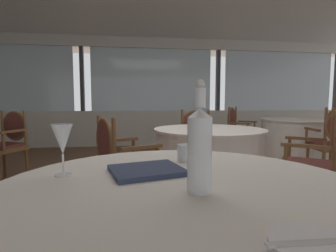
{
  "coord_description": "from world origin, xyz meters",
  "views": [
    {
      "loc": [
        -0.45,
        -2.56,
        1.05
      ],
      "look_at": [
        -0.3,
        -1.4,
        0.94
      ],
      "focal_mm": 27.43,
      "sensor_mm": 36.0,
      "label": 1
    }
  ],
  "objects_px": {
    "dining_chair_2_0": "(196,136)",
    "dining_chair_0_1": "(238,128)",
    "water_bottle": "(200,147)",
    "dining_chair_2_2": "(319,155)",
    "dining_chair_0_0": "(333,129)",
    "dining_chair_0_2": "(336,139)",
    "wine_glass": "(62,140)",
    "water_tumbler": "(185,153)",
    "side_plate": "(316,245)",
    "dining_chair_1_1": "(6,140)",
    "menu_book": "(147,170)",
    "dining_chair_2_1": "(119,159)"
  },
  "relations": [
    {
      "from": "dining_chair_2_0",
      "to": "dining_chair_0_1",
      "type": "bearing_deg",
      "value": 139.29
    },
    {
      "from": "water_bottle",
      "to": "dining_chair_2_2",
      "type": "xyz_separation_m",
      "value": [
        1.44,
        1.3,
        -0.33
      ]
    },
    {
      "from": "dining_chair_0_0",
      "to": "dining_chair_0_2",
      "type": "distance_m",
      "value": 1.8
    },
    {
      "from": "wine_glass",
      "to": "dining_chair_0_1",
      "type": "height_order",
      "value": "same"
    },
    {
      "from": "water_tumbler",
      "to": "dining_chair_0_2",
      "type": "bearing_deg",
      "value": 37.35
    },
    {
      "from": "dining_chair_0_1",
      "to": "dining_chair_2_2",
      "type": "bearing_deg",
      "value": -57.8
    },
    {
      "from": "dining_chair_0_0",
      "to": "dining_chair_0_1",
      "type": "relative_size",
      "value": 0.98
    },
    {
      "from": "wine_glass",
      "to": "dining_chair_0_2",
      "type": "bearing_deg",
      "value": 34.64
    },
    {
      "from": "water_bottle",
      "to": "dining_chair_0_2",
      "type": "height_order",
      "value": "water_bottle"
    },
    {
      "from": "water_bottle",
      "to": "dining_chair_0_2",
      "type": "relative_size",
      "value": 0.35
    },
    {
      "from": "side_plate",
      "to": "dining_chair_0_2",
      "type": "height_order",
      "value": "dining_chair_0_2"
    },
    {
      "from": "water_bottle",
      "to": "dining_chair_2_2",
      "type": "height_order",
      "value": "water_bottle"
    },
    {
      "from": "dining_chair_0_1",
      "to": "dining_chair_1_1",
      "type": "xyz_separation_m",
      "value": [
        -3.65,
        -1.11,
        0.0
      ]
    },
    {
      "from": "dining_chair_0_0",
      "to": "dining_chair_2_0",
      "type": "bearing_deg",
      "value": -6.57
    },
    {
      "from": "menu_book",
      "to": "dining_chair_1_1",
      "type": "relative_size",
      "value": 0.29
    },
    {
      "from": "wine_glass",
      "to": "dining_chair_2_0",
      "type": "xyz_separation_m",
      "value": [
        1.18,
        2.68,
        -0.35
      ]
    },
    {
      "from": "side_plate",
      "to": "dining_chair_0_0",
      "type": "bearing_deg",
      "value": 49.29
    },
    {
      "from": "water_tumbler",
      "to": "dining_chair_2_0",
      "type": "distance_m",
      "value": 2.59
    },
    {
      "from": "side_plate",
      "to": "dining_chair_2_0",
      "type": "relative_size",
      "value": 0.19
    },
    {
      "from": "dining_chair_0_1",
      "to": "wine_glass",
      "type": "bearing_deg",
      "value": -81.86
    },
    {
      "from": "wine_glass",
      "to": "dining_chair_0_1",
      "type": "bearing_deg",
      "value": 58.53
    },
    {
      "from": "menu_book",
      "to": "dining_chair_1_1",
      "type": "height_order",
      "value": "dining_chair_1_1"
    },
    {
      "from": "side_plate",
      "to": "dining_chair_2_0",
      "type": "height_order",
      "value": "dining_chair_2_0"
    },
    {
      "from": "dining_chair_2_0",
      "to": "dining_chair_2_2",
      "type": "relative_size",
      "value": 0.94
    },
    {
      "from": "dining_chair_2_1",
      "to": "dining_chair_2_2",
      "type": "height_order",
      "value": "dining_chair_2_2"
    },
    {
      "from": "menu_book",
      "to": "dining_chair_2_2",
      "type": "distance_m",
      "value": 1.92
    },
    {
      "from": "water_tumbler",
      "to": "dining_chair_0_1",
      "type": "bearing_deg",
      "value": 63.57
    },
    {
      "from": "dining_chair_1_1",
      "to": "dining_chair_0_2",
      "type": "bearing_deg",
      "value": 107.81
    },
    {
      "from": "dining_chair_0_2",
      "to": "dining_chair_1_1",
      "type": "xyz_separation_m",
      "value": [
        -4.27,
        0.58,
        -0.02
      ]
    },
    {
      "from": "wine_glass",
      "to": "dining_chair_2_0",
      "type": "height_order",
      "value": "wine_glass"
    },
    {
      "from": "side_plate",
      "to": "wine_glass",
      "type": "distance_m",
      "value": 0.86
    },
    {
      "from": "water_bottle",
      "to": "side_plate",
      "type": "bearing_deg",
      "value": -66.6
    },
    {
      "from": "dining_chair_2_1",
      "to": "side_plate",
      "type": "bearing_deg",
      "value": -99.19
    },
    {
      "from": "water_tumbler",
      "to": "dining_chair_0_0",
      "type": "relative_size",
      "value": 0.08
    },
    {
      "from": "side_plate",
      "to": "dining_chair_1_1",
      "type": "distance_m",
      "value": 3.75
    },
    {
      "from": "dining_chair_0_1",
      "to": "dining_chair_1_1",
      "type": "height_order",
      "value": "dining_chair_0_1"
    },
    {
      "from": "dining_chair_0_0",
      "to": "dining_chair_2_2",
      "type": "xyz_separation_m",
      "value": [
        -2.11,
        -2.32,
        0.03
      ]
    },
    {
      "from": "side_plate",
      "to": "dining_chair_0_2",
      "type": "distance_m",
      "value": 3.43
    },
    {
      "from": "water_bottle",
      "to": "wine_glass",
      "type": "relative_size",
      "value": 1.76
    },
    {
      "from": "menu_book",
      "to": "dining_chair_0_2",
      "type": "distance_m",
      "value": 3.25
    },
    {
      "from": "dining_chair_1_1",
      "to": "dining_chair_2_2",
      "type": "distance_m",
      "value": 3.64
    },
    {
      "from": "water_tumbler",
      "to": "dining_chair_2_2",
      "type": "xyz_separation_m",
      "value": [
        1.4,
        0.87,
        -0.22
      ]
    },
    {
      "from": "water_tumbler",
      "to": "dining_chair_0_0",
      "type": "height_order",
      "value": "dining_chair_0_0"
    },
    {
      "from": "dining_chair_2_0",
      "to": "dining_chair_0_2",
      "type": "bearing_deg",
      "value": 74.0
    },
    {
      "from": "dining_chair_0_1",
      "to": "dining_chair_2_2",
      "type": "distance_m",
      "value": 2.65
    },
    {
      "from": "wine_glass",
      "to": "dining_chair_1_1",
      "type": "xyz_separation_m",
      "value": [
        -1.39,
        2.57,
        -0.35
      ]
    },
    {
      "from": "dining_chair_1_1",
      "to": "dining_chair_0_1",
      "type": "bearing_deg",
      "value": 132.46
    },
    {
      "from": "dining_chair_0_0",
      "to": "dining_chair_1_1",
      "type": "relative_size",
      "value": 1.0
    },
    {
      "from": "side_plate",
      "to": "dining_chair_1_1",
      "type": "height_order",
      "value": "dining_chair_1_1"
    },
    {
      "from": "side_plate",
      "to": "dining_chair_0_2",
      "type": "bearing_deg",
      "value": 48.67
    }
  ]
}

